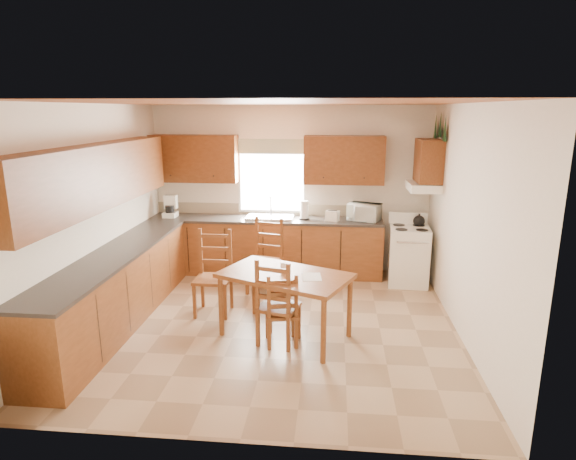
# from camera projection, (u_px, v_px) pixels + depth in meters

# --- Properties ---
(floor) EXTENTS (4.50, 4.50, 0.00)m
(floor) POSITION_uv_depth(u_px,v_px,m) (274.00, 324.00, 6.07)
(floor) COLOR tan
(floor) RESTS_ON ground
(ceiling) EXTENTS (4.50, 4.50, 0.00)m
(ceiling) POSITION_uv_depth(u_px,v_px,m) (272.00, 103.00, 5.41)
(ceiling) COLOR brown
(ceiling) RESTS_ON floor
(wall_left) EXTENTS (4.50, 4.50, 0.00)m
(wall_left) POSITION_uv_depth(u_px,v_px,m) (93.00, 216.00, 5.95)
(wall_left) COLOR silver
(wall_left) RESTS_ON floor
(wall_right) EXTENTS (4.50, 4.50, 0.00)m
(wall_right) POSITION_uv_depth(u_px,v_px,m) (467.00, 224.00, 5.53)
(wall_right) COLOR silver
(wall_right) RESTS_ON floor
(wall_back) EXTENTS (4.50, 4.50, 0.00)m
(wall_back) POSITION_uv_depth(u_px,v_px,m) (290.00, 189.00, 7.91)
(wall_back) COLOR silver
(wall_back) RESTS_ON floor
(wall_front) EXTENTS (4.50, 4.50, 0.00)m
(wall_front) POSITION_uv_depth(u_px,v_px,m) (235.00, 287.00, 3.57)
(wall_front) COLOR silver
(wall_front) RESTS_ON floor
(lower_cab_back) EXTENTS (3.75, 0.60, 0.88)m
(lower_cab_back) POSITION_uv_depth(u_px,v_px,m) (266.00, 247.00, 7.88)
(lower_cab_back) COLOR brown
(lower_cab_back) RESTS_ON floor
(lower_cab_left) EXTENTS (0.60, 3.60, 0.88)m
(lower_cab_left) POSITION_uv_depth(u_px,v_px,m) (117.00, 290.00, 6.00)
(lower_cab_left) COLOR brown
(lower_cab_left) RESTS_ON floor
(counter_back) EXTENTS (3.75, 0.63, 0.04)m
(counter_back) POSITION_uv_depth(u_px,v_px,m) (265.00, 219.00, 7.77)
(counter_back) COLOR #352F2A
(counter_back) RESTS_ON lower_cab_back
(counter_left) EXTENTS (0.63, 3.60, 0.04)m
(counter_left) POSITION_uv_depth(u_px,v_px,m) (114.00, 255.00, 5.88)
(counter_left) COLOR #352F2A
(counter_left) RESTS_ON lower_cab_left
(backsplash) EXTENTS (3.75, 0.01, 0.18)m
(backsplash) POSITION_uv_depth(u_px,v_px,m) (268.00, 209.00, 8.02)
(backsplash) COLOR gray
(backsplash) RESTS_ON counter_back
(upper_cab_back_left) EXTENTS (1.41, 0.33, 0.75)m
(upper_cab_back_left) POSITION_uv_depth(u_px,v_px,m) (194.00, 159.00, 7.77)
(upper_cab_back_left) COLOR #643114
(upper_cab_back_left) RESTS_ON wall_back
(upper_cab_back_right) EXTENTS (1.25, 0.33, 0.75)m
(upper_cab_back_right) POSITION_uv_depth(u_px,v_px,m) (344.00, 160.00, 7.55)
(upper_cab_back_right) COLOR #643114
(upper_cab_back_right) RESTS_ON wall_back
(upper_cab_left) EXTENTS (0.33, 3.60, 0.75)m
(upper_cab_left) POSITION_uv_depth(u_px,v_px,m) (96.00, 177.00, 5.66)
(upper_cab_left) COLOR #643114
(upper_cab_left) RESTS_ON wall_left
(upper_cab_stove) EXTENTS (0.33, 0.62, 0.62)m
(upper_cab_stove) POSITION_uv_depth(u_px,v_px,m) (429.00, 161.00, 7.00)
(upper_cab_stove) COLOR #643114
(upper_cab_stove) RESTS_ON wall_right
(range_hood) EXTENTS (0.44, 0.62, 0.12)m
(range_hood) POSITION_uv_depth(u_px,v_px,m) (423.00, 187.00, 7.10)
(range_hood) COLOR white
(range_hood) RESTS_ON wall_right
(window_frame) EXTENTS (1.13, 0.02, 1.18)m
(window_frame) POSITION_uv_depth(u_px,v_px,m) (272.00, 177.00, 7.86)
(window_frame) COLOR white
(window_frame) RESTS_ON wall_back
(window_pane) EXTENTS (1.05, 0.01, 1.10)m
(window_pane) POSITION_uv_depth(u_px,v_px,m) (272.00, 177.00, 7.86)
(window_pane) COLOR white
(window_pane) RESTS_ON wall_back
(window_valance) EXTENTS (1.19, 0.01, 0.24)m
(window_valance) POSITION_uv_depth(u_px,v_px,m) (271.00, 146.00, 7.71)
(window_valance) COLOR #49603A
(window_valance) RESTS_ON wall_back
(sink_basin) EXTENTS (0.75, 0.45, 0.04)m
(sink_basin) POSITION_uv_depth(u_px,v_px,m) (270.00, 217.00, 7.75)
(sink_basin) COLOR silver
(sink_basin) RESTS_ON counter_back
(pine_decal_a) EXTENTS (0.22, 0.22, 0.36)m
(pine_decal_a) POSITION_uv_depth(u_px,v_px,m) (445.00, 128.00, 6.57)
(pine_decal_a) COLOR black
(pine_decal_a) RESTS_ON wall_right
(pine_decal_b) EXTENTS (0.22, 0.22, 0.36)m
(pine_decal_b) POSITION_uv_depth(u_px,v_px,m) (440.00, 124.00, 6.86)
(pine_decal_b) COLOR black
(pine_decal_b) RESTS_ON wall_right
(pine_decal_c) EXTENTS (0.22, 0.22, 0.36)m
(pine_decal_c) POSITION_uv_depth(u_px,v_px,m) (436.00, 126.00, 7.18)
(pine_decal_c) COLOR black
(pine_decal_c) RESTS_ON wall_right
(stove) EXTENTS (0.63, 0.65, 0.87)m
(stove) POSITION_uv_depth(u_px,v_px,m) (408.00, 256.00, 7.39)
(stove) COLOR white
(stove) RESTS_ON floor
(coffeemaker) EXTENTS (0.24, 0.27, 0.31)m
(coffeemaker) POSITION_uv_depth(u_px,v_px,m) (170.00, 207.00, 7.82)
(coffeemaker) COLOR white
(coffeemaker) RESTS_ON counter_back
(paper_towel) EXTENTS (0.14, 0.14, 0.30)m
(paper_towel) POSITION_uv_depth(u_px,v_px,m) (304.00, 210.00, 7.66)
(paper_towel) COLOR white
(paper_towel) RESTS_ON counter_back
(toaster) EXTENTS (0.23, 0.19, 0.16)m
(toaster) POSITION_uv_depth(u_px,v_px,m) (332.00, 216.00, 7.56)
(toaster) COLOR white
(toaster) RESTS_ON counter_back
(microwave) EXTENTS (0.54, 0.47, 0.27)m
(microwave) POSITION_uv_depth(u_px,v_px,m) (364.00, 212.00, 7.58)
(microwave) COLOR white
(microwave) RESTS_ON counter_back
(dining_table) EXTENTS (1.67, 1.36, 0.78)m
(dining_table) POSITION_uv_depth(u_px,v_px,m) (285.00, 305.00, 5.66)
(dining_table) COLOR brown
(dining_table) RESTS_ON floor
(chair_near_left) EXTENTS (0.52, 0.51, 1.02)m
(chair_near_left) POSITION_uv_depth(u_px,v_px,m) (279.00, 301.00, 5.47)
(chair_near_left) COLOR brown
(chair_near_left) RESTS_ON floor
(chair_near_right) EXTENTS (0.43, 0.42, 0.87)m
(chair_near_right) POSITION_uv_depth(u_px,v_px,m) (281.00, 308.00, 5.47)
(chair_near_right) COLOR brown
(chair_near_right) RESTS_ON floor
(chair_far_left) EXTENTS (0.46, 0.44, 1.10)m
(chair_far_left) POSITION_uv_depth(u_px,v_px,m) (213.00, 274.00, 6.26)
(chair_far_left) COLOR brown
(chair_far_left) RESTS_ON floor
(chair_far_right) EXTENTS (0.55, 0.53, 1.08)m
(chair_far_right) POSITION_uv_depth(u_px,v_px,m) (264.00, 257.00, 7.01)
(chair_far_right) COLOR brown
(chair_far_right) RESTS_ON floor
(table_paper) EXTENTS (0.24, 0.30, 0.00)m
(table_paper) POSITION_uv_depth(u_px,v_px,m) (312.00, 277.00, 5.45)
(table_paper) COLOR white
(table_paper) RESTS_ON dining_table
(table_card) EXTENTS (0.09, 0.04, 0.12)m
(table_card) POSITION_uv_depth(u_px,v_px,m) (284.00, 268.00, 5.58)
(table_card) COLOR white
(table_card) RESTS_ON dining_table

